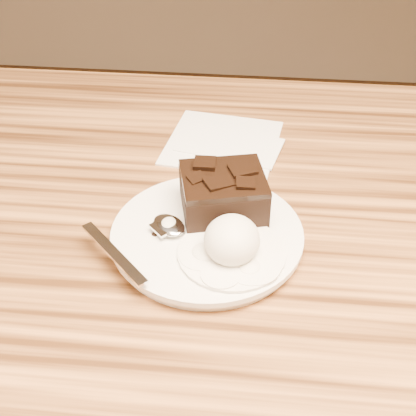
# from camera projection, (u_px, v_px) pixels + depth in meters

# --- Properties ---
(plate) EXTENTS (0.20, 0.20, 0.02)m
(plate) POSITION_uv_depth(u_px,v_px,m) (207.00, 237.00, 0.60)
(plate) COLOR silver
(plate) RESTS_ON dining_table
(brownie) EXTENTS (0.10, 0.09, 0.04)m
(brownie) POSITION_uv_depth(u_px,v_px,m) (223.00, 196.00, 0.61)
(brownie) COLOR black
(brownie) RESTS_ON plate
(ice_cream_scoop) EXTENTS (0.06, 0.06, 0.05)m
(ice_cream_scoop) POSITION_uv_depth(u_px,v_px,m) (232.00, 240.00, 0.56)
(ice_cream_scoop) COLOR silver
(ice_cream_scoop) RESTS_ON plate
(melt_puddle) EXTENTS (0.11, 0.11, 0.00)m
(melt_puddle) POSITION_uv_depth(u_px,v_px,m) (232.00, 253.00, 0.57)
(melt_puddle) COLOR white
(melt_puddle) RESTS_ON plate
(spoon) EXTENTS (0.14, 0.14, 0.01)m
(spoon) POSITION_uv_depth(u_px,v_px,m) (169.00, 226.00, 0.59)
(spoon) COLOR silver
(spoon) RESTS_ON plate
(napkin) EXTENTS (0.16, 0.16, 0.01)m
(napkin) POSITION_uv_depth(u_px,v_px,m) (223.00, 142.00, 0.76)
(napkin) COLOR white
(napkin) RESTS_ON dining_table
(crumb_a) EXTENTS (0.01, 0.01, 0.00)m
(crumb_a) POSITION_uv_depth(u_px,v_px,m) (220.00, 235.00, 0.59)
(crumb_a) COLOR black
(crumb_a) RESTS_ON plate
(crumb_b) EXTENTS (0.01, 0.01, 0.00)m
(crumb_b) POSITION_uv_depth(u_px,v_px,m) (155.00, 234.00, 0.59)
(crumb_b) COLOR black
(crumb_b) RESTS_ON plate
(crumb_c) EXTENTS (0.01, 0.01, 0.00)m
(crumb_c) POSITION_uv_depth(u_px,v_px,m) (219.00, 249.00, 0.57)
(crumb_c) COLOR black
(crumb_c) RESTS_ON plate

